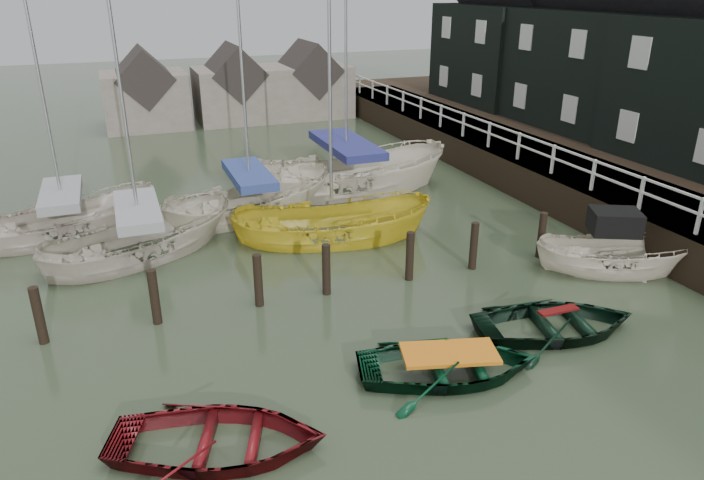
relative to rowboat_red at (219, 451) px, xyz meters
name	(u,v)px	position (x,y,z in m)	size (l,w,h in m)	color
ground	(418,341)	(4.89, 2.02, 0.00)	(120.00, 120.00, 0.00)	#2D3A25
pier	(517,163)	(14.37, 12.02, 0.71)	(3.04, 32.00, 2.70)	black
land_strip	(621,166)	(19.89, 12.02, 0.00)	(14.00, 38.00, 1.50)	black
quay_houses	(669,35)	(19.88, 10.68, 5.68)	(6.52, 28.14, 10.01)	black
mooring_pilings	(330,276)	(3.78, 5.02, 0.50)	(13.72, 0.22, 1.80)	black
far_sheds	(232,89)	(5.72, 28.02, 1.86)	(14.00, 4.08, 4.39)	#665B51
rowboat_red	(219,451)	(0.00, 0.00, 0.00)	(2.70, 3.78, 0.78)	#5A0C10
rowboat_green	(448,375)	(4.88, 0.61, 0.00)	(2.71, 3.79, 0.78)	black
rowboat_dkgreen	(555,333)	(8.06, 1.23, 0.00)	(2.76, 3.86, 0.80)	black
motorboat	(612,268)	(11.69, 3.43, 0.09)	(4.66, 3.39, 2.61)	beige
sailboat_a	(143,253)	(-0.65, 9.40, 0.06)	(6.54, 4.61, 10.64)	#BBB2A0
sailboat_b	(252,213)	(3.15, 11.69, 0.06)	(6.78, 4.04, 10.96)	beige
sailboat_c	(332,238)	(5.08, 8.61, 0.01)	(6.74, 3.84, 11.20)	gold
sailboat_d	(346,189)	(7.23, 13.06, 0.06)	(8.34, 3.71, 13.23)	silver
sailboat_e	(68,233)	(-2.83, 11.92, 0.06)	(6.33, 3.79, 10.33)	beige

